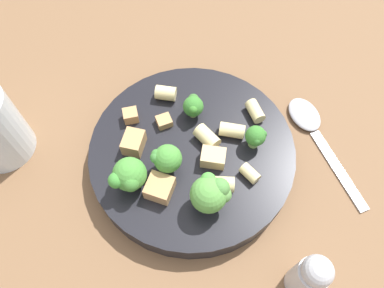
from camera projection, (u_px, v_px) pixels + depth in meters
name	position (u px, v px, depth m)	size (l,w,h in m)	color
ground_plane	(192.00, 159.00, 0.45)	(2.00, 2.00, 0.00)	brown
pasta_bowl	(192.00, 153.00, 0.44)	(0.24, 0.24, 0.03)	black
broccoli_floret_0	(256.00, 137.00, 0.41)	(0.02, 0.02, 0.03)	#84AD60
broccoli_floret_1	(166.00, 159.00, 0.39)	(0.03, 0.03, 0.04)	#9EC175
broccoli_floret_2	(191.00, 106.00, 0.43)	(0.03, 0.02, 0.03)	#9EC175
broccoli_floret_3	(129.00, 176.00, 0.39)	(0.04, 0.04, 0.04)	#9EC175
broccoli_floret_4	(211.00, 193.00, 0.37)	(0.04, 0.04, 0.05)	#84AD60
rigatoni_0	(223.00, 184.00, 0.40)	(0.02, 0.02, 0.02)	beige
rigatoni_1	(207.00, 137.00, 0.42)	(0.02, 0.02, 0.03)	beige
rigatoni_2	(250.00, 173.00, 0.40)	(0.01, 0.01, 0.02)	beige
rigatoni_3	(166.00, 93.00, 0.45)	(0.02, 0.02, 0.02)	beige
rigatoni_4	(255.00, 111.00, 0.44)	(0.01, 0.01, 0.03)	beige
rigatoni_5	(232.00, 130.00, 0.43)	(0.02, 0.02, 0.03)	beige
chicken_chunk_0	(134.00, 143.00, 0.42)	(0.03, 0.02, 0.02)	tan
chicken_chunk_1	(164.00, 121.00, 0.44)	(0.02, 0.02, 0.01)	tan
chicken_chunk_2	(213.00, 158.00, 0.41)	(0.03, 0.02, 0.02)	tan
chicken_chunk_3	(160.00, 188.00, 0.39)	(0.03, 0.03, 0.02)	tan
chicken_chunk_4	(131.00, 115.00, 0.44)	(0.02, 0.02, 0.01)	tan
pepper_shaker	(310.00, 276.00, 0.35)	(0.03, 0.03, 0.08)	silver
spoon	(313.00, 128.00, 0.47)	(0.16, 0.09, 0.01)	#B2B2B7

